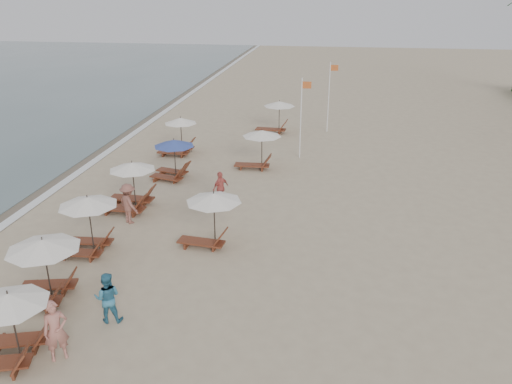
% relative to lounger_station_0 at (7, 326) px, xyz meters
% --- Properties ---
extents(ground, '(160.00, 160.00, 0.00)m').
position_rel_lounger_station_0_xyz_m(ground, '(5.61, 3.50, -1.11)').
color(ground, tan).
rests_on(ground, ground).
extents(wet_sand_band, '(3.20, 140.00, 0.01)m').
position_rel_lounger_station_0_xyz_m(wet_sand_band, '(-6.89, 13.50, -1.10)').
color(wet_sand_band, '#6B5E4C').
rests_on(wet_sand_band, ground).
extents(foam_line, '(0.50, 140.00, 0.02)m').
position_rel_lounger_station_0_xyz_m(foam_line, '(-5.59, 13.50, -1.09)').
color(foam_line, white).
rests_on(foam_line, ground).
extents(lounger_station_0, '(2.45, 2.19, 2.18)m').
position_rel_lounger_station_0_xyz_m(lounger_station_0, '(0.00, 0.00, 0.00)').
color(lounger_station_0, maroon).
rests_on(lounger_station_0, ground).
extents(lounger_station_1, '(2.60, 2.37, 2.28)m').
position_rel_lounger_station_0_xyz_m(lounger_station_1, '(-0.65, 2.87, 0.12)').
color(lounger_station_1, maroon).
rests_on(lounger_station_1, ground).
extents(lounger_station_2, '(2.44, 2.25, 2.37)m').
position_rel_lounger_station_0_xyz_m(lounger_station_2, '(-0.71, 6.19, 0.18)').
color(lounger_station_2, maroon).
rests_on(lounger_station_2, ground).
extents(lounger_station_3, '(2.65, 2.14, 2.32)m').
position_rel_lounger_station_0_xyz_m(lounger_station_3, '(-0.76, 10.50, -0.07)').
color(lounger_station_3, maroon).
rests_on(lounger_station_3, ground).
extents(lounger_station_4, '(2.48, 2.19, 2.20)m').
position_rel_lounger_station_0_xyz_m(lounger_station_4, '(-0.05, 14.80, 0.04)').
color(lounger_station_4, maroon).
rests_on(lounger_station_4, ground).
extents(lounger_station_5, '(2.46, 2.02, 2.31)m').
position_rel_lounger_station_0_xyz_m(lounger_station_5, '(-1.04, 19.16, -0.05)').
color(lounger_station_5, maroon).
rests_on(lounger_station_5, ground).
extents(inland_station_0, '(2.64, 2.24, 2.22)m').
position_rel_lounger_station_0_xyz_m(inland_station_0, '(3.82, 7.50, 0.30)').
color(inland_station_0, maroon).
rests_on(inland_station_0, ground).
extents(inland_station_1, '(2.72, 2.24, 2.22)m').
position_rel_lounger_station_0_xyz_m(inland_station_1, '(4.30, 17.16, 0.25)').
color(inland_station_1, maroon).
rests_on(inland_station_1, ground).
extents(inland_station_2, '(2.84, 2.24, 2.22)m').
position_rel_lounger_station_0_xyz_m(inland_station_2, '(4.35, 25.13, 0.18)').
color(inland_station_2, maroon).
rests_on(inland_station_2, ground).
extents(beachgoer_near, '(0.80, 0.76, 1.85)m').
position_rel_lounger_station_0_xyz_m(beachgoer_near, '(1.26, 0.25, -0.18)').
color(beachgoer_near, '#AF6C5F').
rests_on(beachgoer_near, ground).
extents(beachgoer_mid_a, '(0.93, 0.79, 1.68)m').
position_rel_lounger_station_0_xyz_m(beachgoer_mid_a, '(1.92, 2.12, -0.27)').
color(beachgoer_mid_a, teal).
rests_on(beachgoer_mid_a, ground).
extents(beachgoer_mid_b, '(1.35, 1.24, 1.83)m').
position_rel_lounger_station_0_xyz_m(beachgoer_mid_b, '(-0.18, 9.07, -0.19)').
color(beachgoer_mid_b, brown).
rests_on(beachgoer_mid_b, ground).
extents(beachgoer_far_a, '(0.86, 1.00, 1.61)m').
position_rel_lounger_station_0_xyz_m(beachgoer_far_a, '(3.33, 11.82, -0.30)').
color(beachgoer_far_a, '#CA5851').
rests_on(beachgoer_far_a, ground).
extents(flag_pole_near, '(0.60, 0.08, 4.84)m').
position_rel_lounger_station_0_xyz_m(flag_pole_near, '(6.58, 19.56, 1.57)').
color(flag_pole_near, silver).
rests_on(flag_pole_near, ground).
extents(flag_pole_far, '(0.59, 0.08, 4.95)m').
position_rel_lounger_station_0_xyz_m(flag_pole_far, '(8.08, 25.96, 1.62)').
color(flag_pole_far, silver).
rests_on(flag_pole_far, ground).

